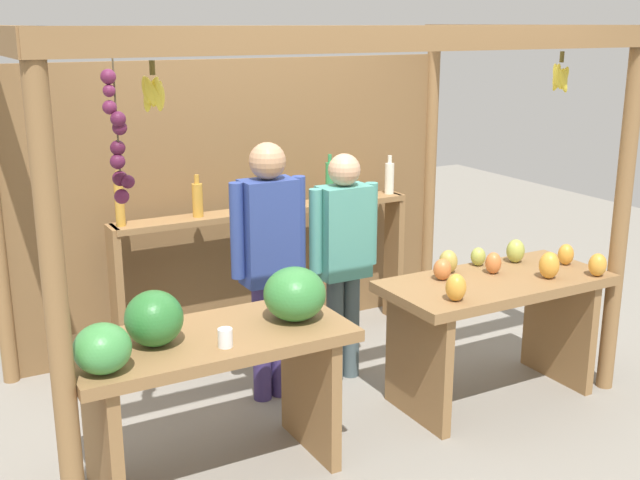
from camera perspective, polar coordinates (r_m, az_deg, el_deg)
The scene contains 7 objects.
ground_plane at distance 5.17m, azimuth -1.04°, elevation -10.27°, with size 12.00×12.00×0.00m, color gray.
market_stall at distance 5.14m, azimuth -3.54°, elevation 4.85°, with size 3.42×2.03×2.23m.
fruit_counter_left at distance 3.93m, azimuth -7.85°, elevation -8.00°, with size 1.39×0.64×1.05m.
fruit_counter_right at distance 4.89m, azimuth 12.55°, elevation -4.68°, with size 1.39×0.64×0.93m.
bottle_shelf_unit at distance 5.54m, azimuth -3.82°, elevation 0.12°, with size 2.19×0.22×1.35m.
vendor_man at distance 4.67m, azimuth -3.70°, elevation -0.71°, with size 0.48×0.21×1.58m.
vendor_woman at distance 4.95m, azimuth 1.71°, elevation -0.64°, with size 0.48×0.20×1.47m.
Camera 1 is at (-2.17, -4.12, 2.24)m, focal length 44.41 mm.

